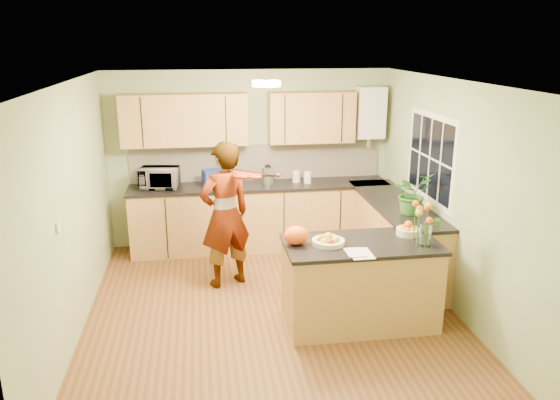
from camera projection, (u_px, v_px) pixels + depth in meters
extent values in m
plane|color=brown|center=(271.00, 311.00, 6.06)|extent=(4.50, 4.50, 0.00)
cube|color=white|center=(270.00, 82.00, 5.35)|extent=(4.00, 4.50, 0.02)
cube|color=gray|center=(250.00, 158.00, 7.84)|extent=(4.00, 0.02, 2.50)
cube|color=gray|center=(316.00, 302.00, 3.57)|extent=(4.00, 0.02, 2.50)
cube|color=gray|center=(72.00, 212.00, 5.42)|extent=(0.02, 4.50, 2.50)
cube|color=gray|center=(451.00, 196.00, 5.99)|extent=(0.02, 4.50, 2.50)
cube|color=#AC7B45|center=(260.00, 217.00, 7.80)|extent=(3.60, 0.60, 0.90)
cube|color=black|center=(260.00, 186.00, 7.65)|extent=(3.64, 0.62, 0.04)
cube|color=#AC7B45|center=(394.00, 238.00, 6.98)|extent=(0.60, 2.20, 0.90)
cube|color=black|center=(395.00, 203.00, 6.85)|extent=(0.62, 2.24, 0.04)
cube|color=silver|center=(257.00, 162.00, 7.85)|extent=(3.60, 0.02, 0.52)
cube|color=#AC7B45|center=(185.00, 120.00, 7.38)|extent=(1.70, 0.34, 0.70)
cube|color=#AC7B45|center=(311.00, 117.00, 7.63)|extent=(1.20, 0.34, 0.70)
cube|color=white|center=(370.00, 112.00, 7.74)|extent=(0.40, 0.30, 0.72)
cylinder|color=silver|center=(368.00, 140.00, 7.86)|extent=(0.06, 0.06, 0.20)
cube|color=white|center=(430.00, 158.00, 6.47)|extent=(0.01, 1.30, 1.05)
cube|color=black|center=(430.00, 158.00, 6.47)|extent=(0.01, 1.18, 0.92)
cube|color=white|center=(58.00, 227.00, 4.84)|extent=(0.02, 0.09, 0.09)
cylinder|color=#FFEABF|center=(266.00, 84.00, 5.65)|extent=(0.30, 0.30, 0.06)
cylinder|color=white|center=(266.00, 81.00, 5.64)|extent=(0.10, 0.10, 0.02)
cube|color=#AC7B45|center=(360.00, 285.00, 5.71)|extent=(1.54, 0.77, 0.87)
cube|color=black|center=(362.00, 244.00, 5.58)|extent=(1.58, 0.81, 0.04)
cylinder|color=beige|center=(328.00, 242.00, 5.52)|extent=(0.33, 0.33, 0.05)
cylinder|color=beige|center=(408.00, 231.00, 5.78)|extent=(0.25, 0.25, 0.07)
cylinder|color=silver|center=(425.00, 235.00, 5.45)|extent=(0.12, 0.12, 0.24)
ellipsoid|color=#EF5413|center=(296.00, 235.00, 5.50)|extent=(0.31, 0.29, 0.19)
cube|color=silver|center=(361.00, 253.00, 5.27)|extent=(0.22, 0.29, 0.01)
imported|color=#E3AB8A|center=(225.00, 215.00, 6.49)|extent=(0.77, 0.66, 1.78)
imported|color=white|center=(159.00, 178.00, 7.44)|extent=(0.56, 0.42, 0.28)
cube|color=navy|center=(214.00, 178.00, 7.50)|extent=(0.35, 0.29, 0.24)
cylinder|color=silver|center=(268.00, 175.00, 7.67)|extent=(0.17, 0.17, 0.24)
sphere|color=black|center=(268.00, 164.00, 7.62)|extent=(0.09, 0.09, 0.09)
cylinder|color=beige|center=(296.00, 176.00, 7.75)|extent=(0.14, 0.14, 0.17)
cylinder|color=white|center=(308.00, 177.00, 7.71)|extent=(0.13, 0.13, 0.17)
imported|color=#2E6923|center=(412.00, 193.00, 6.31)|extent=(0.57, 0.53, 0.50)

